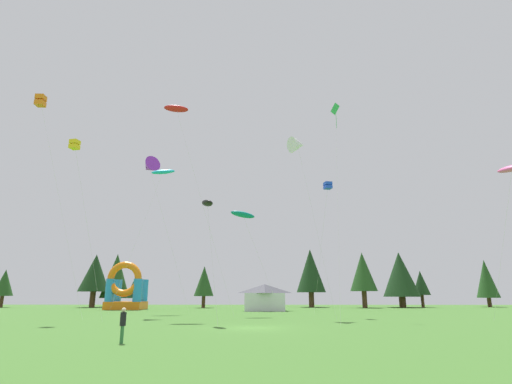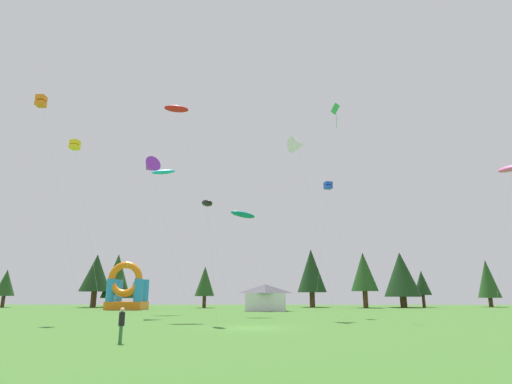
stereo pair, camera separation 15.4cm
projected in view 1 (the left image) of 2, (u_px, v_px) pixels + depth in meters
name	position (u px, v px, depth m)	size (l,w,h in m)	color
ground_plane	(254.00, 328.00, 27.47)	(120.00, 120.00, 0.00)	#3D6B28
kite_white_delta	(298.00, 145.00, 43.93)	(3.87, 5.98, 19.32)	white
kite_cyan_parafoil	(163.00, 172.00, 53.96)	(6.96, 2.31, 19.06)	#19B7CC
kite_blue_box	(328.00, 186.00, 45.26)	(1.92, 5.90, 14.66)	blue
kite_red_parafoil	(176.00, 109.00, 44.89)	(8.34, 1.19, 23.15)	red
kite_teal_parafoil	(243.00, 215.00, 45.53)	(5.77, 1.39, 11.78)	#0C7F7A
kite_purple_delta	(149.00, 167.00, 46.56)	(6.06, 5.85, 17.90)	purple
kite_yellow_box	(75.00, 145.00, 37.92)	(5.09, 1.44, 16.57)	yellow
kite_pink_parafoil	(512.00, 168.00, 33.81)	(2.21, 5.42, 13.19)	#EA599E
kite_orange_box	(41.00, 101.00, 41.77)	(7.19, 0.91, 22.61)	orange
kite_black_parafoil	(207.00, 203.00, 33.55)	(2.40, 4.73, 10.23)	black
kite_green_diamond	(336.00, 111.00, 44.31)	(2.73, 9.35, 22.82)	green
person_far_side	(123.00, 322.00, 19.08)	(0.40, 0.40, 1.65)	#33723F
inflatable_orange_dome	(126.00, 292.00, 59.76)	(5.40, 4.50, 7.02)	orange
festival_tent	(265.00, 297.00, 55.16)	(5.43, 4.35, 3.59)	silver
tree_row_0	(4.00, 283.00, 69.44)	(3.26, 3.26, 6.45)	#4C331E
tree_row_1	(95.00, 273.00, 70.37)	(5.28, 5.28, 9.15)	#4C331E
tree_row_2	(116.00, 276.00, 73.38)	(5.30, 5.30, 9.52)	#4C331E
tree_row_3	(136.00, 287.00, 71.97)	(3.34, 3.34, 5.64)	#4C331E
tree_row_4	(204.00, 281.00, 67.77)	(3.34, 3.34, 6.89)	#4C331E
tree_row_5	(311.00, 271.00, 71.20)	(5.16, 5.16, 10.15)	#4C331E
tree_row_6	(363.00, 272.00, 68.20)	(4.57, 4.57, 9.28)	#4C331E
tree_row_7	(400.00, 274.00, 69.50)	(6.21, 6.21, 9.44)	#4C331E
tree_row_8	(421.00, 283.00, 70.31)	(2.96, 2.96, 6.29)	#4C331E
tree_row_9	(486.00, 279.00, 72.05)	(3.85, 3.85, 8.33)	#4C331E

